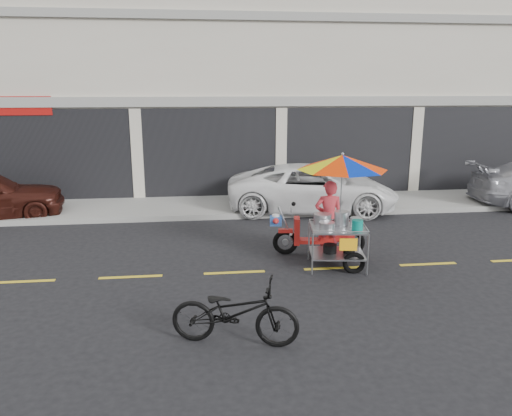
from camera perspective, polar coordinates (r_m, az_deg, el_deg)
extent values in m
plane|color=black|center=(10.24, 8.83, -6.83)|extent=(90.00, 90.00, 0.00)
cube|color=gray|center=(15.36, 3.41, 0.61)|extent=(45.00, 3.00, 0.15)
cube|color=beige|center=(19.89, 0.96, 15.04)|extent=(36.00, 8.00, 8.00)
cube|color=black|center=(16.05, 2.87, 6.18)|extent=(35.28, 0.06, 2.90)
cube|color=gray|center=(15.89, 2.95, 12.08)|extent=(36.00, 0.12, 0.30)
cube|color=gray|center=(16.01, 3.07, 21.06)|extent=(36.00, 0.12, 0.25)
cube|color=gold|center=(10.24, 8.83, -6.81)|extent=(42.00, 0.10, 0.01)
imported|color=white|center=(14.58, 6.48, 2.27)|extent=(5.17, 2.95, 1.36)
imported|color=black|center=(7.18, -2.44, -11.82)|extent=(1.93, 1.08, 0.96)
torus|color=black|center=(10.88, 3.37, -3.92)|extent=(0.56, 0.18, 0.55)
torus|color=black|center=(11.02, 10.94, -3.92)|extent=(0.56, 0.18, 0.55)
cylinder|color=#9EA0A5|center=(10.88, 3.37, -3.92)|extent=(0.14, 0.08, 0.14)
cylinder|color=#9EA0A5|center=(11.02, 10.94, -3.92)|extent=(0.14, 0.08, 0.14)
cube|color=red|center=(10.80, 3.39, -2.60)|extent=(0.32, 0.16, 0.08)
cylinder|color=#9EA0A5|center=(10.76, 3.40, -1.86)|extent=(0.36, 0.10, 0.78)
cube|color=red|center=(10.81, 4.67, -2.61)|extent=(0.16, 0.34, 0.58)
cube|color=red|center=(10.91, 6.93, -3.73)|extent=(0.80, 0.38, 0.08)
cube|color=red|center=(10.89, 9.25, -2.62)|extent=(0.75, 0.35, 0.39)
cube|color=black|center=(10.82, 8.78, -1.49)|extent=(0.65, 0.32, 0.10)
cylinder|color=#9EA0A5|center=(10.69, 4.04, -0.37)|extent=(0.11, 0.53, 0.03)
sphere|color=black|center=(10.85, 4.31, 0.47)|extent=(0.10, 0.10, 0.10)
cylinder|color=white|center=(10.82, 4.00, -2.95)|extent=(0.13, 0.13, 0.05)
cube|color=#2A539E|center=(10.73, 2.27, -1.46)|extent=(0.28, 0.25, 0.19)
cylinder|color=white|center=(10.70, 2.28, -0.86)|extent=(0.18, 0.18, 0.05)
cone|color=red|center=(10.57, 2.28, -1.59)|extent=(0.20, 0.24, 0.17)
torus|color=black|center=(9.98, 11.12, -6.18)|extent=(0.45, 0.16, 0.44)
cylinder|color=#9EA0A5|center=(9.72, 6.47, -5.31)|extent=(0.04, 0.04, 0.82)
cylinder|color=#9EA0A5|center=(10.54, 6.07, -3.76)|extent=(0.04, 0.04, 0.82)
cylinder|color=#9EA0A5|center=(9.87, 12.66, -5.27)|extent=(0.04, 0.04, 0.82)
cylinder|color=#9EA0A5|center=(10.68, 11.78, -3.75)|extent=(0.04, 0.04, 0.82)
cube|color=#9EA0A5|center=(10.22, 9.22, -5.14)|extent=(1.18, 1.01, 0.03)
cube|color=#9EA0A5|center=(10.07, 9.34, -2.28)|extent=(1.18, 1.01, 0.04)
cylinder|color=#9EA0A5|center=(9.64, 9.70, -2.66)|extent=(1.06, 0.18, 0.02)
cylinder|color=#9EA0A5|center=(10.46, 9.04, -1.31)|extent=(1.06, 0.18, 0.02)
cylinder|color=#9EA0A5|center=(9.99, 6.33, -1.95)|extent=(0.15, 0.86, 0.02)
cylinder|color=#9EA0A5|center=(10.14, 12.33, -1.96)|extent=(0.15, 0.86, 0.02)
cylinder|color=#9EA0A5|center=(10.63, 8.92, -4.38)|extent=(0.14, 0.72, 0.04)
cylinder|color=#9EA0A5|center=(10.49, 9.02, -1.87)|extent=(0.14, 0.72, 0.04)
cube|color=#FFAC12|center=(9.70, 10.51, -4.13)|extent=(0.34, 0.07, 0.24)
cylinder|color=#B7B7BC|center=(10.18, 7.61, -1.32)|extent=(0.40, 0.40, 0.20)
cylinder|color=#B7B7BC|center=(10.24, 9.75, -1.17)|extent=(0.33, 0.33, 0.25)
cylinder|color=#B7B7BC|center=(10.14, 11.38, -1.65)|extent=(0.27, 0.27, 0.17)
cylinder|color=#B7B7BC|center=(9.85, 8.10, -2.08)|extent=(0.35, 0.35, 0.13)
cylinder|color=#08786A|center=(9.85, 11.51, -1.97)|extent=(0.24, 0.24, 0.21)
cylinder|color=black|center=(10.17, 8.44, -4.61)|extent=(0.31, 0.31, 0.17)
cylinder|color=black|center=(10.23, 10.59, -4.65)|extent=(0.26, 0.26, 0.15)
cylinder|color=#9EA0A5|center=(9.99, 9.70, 1.87)|extent=(0.03, 0.03, 1.45)
sphere|color=#9EA0A5|center=(9.87, 9.88, 6.10)|extent=(0.06, 0.06, 0.06)
imported|color=#C5303A|center=(10.79, 8.29, -1.15)|extent=(0.65, 0.47, 1.64)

